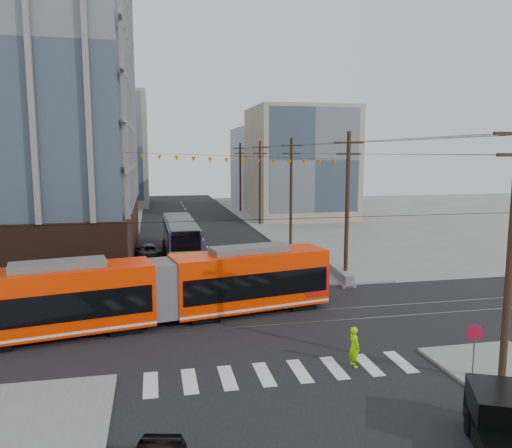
{
  "coord_description": "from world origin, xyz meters",
  "views": [
    {
      "loc": [
        -5.28,
        -22.86,
        9.48
      ],
      "look_at": [
        1.19,
        8.31,
        4.93
      ],
      "focal_mm": 35.0,
      "sensor_mm": 36.0,
      "label": 1
    }
  ],
  "objects": [
    {
      "name": "ground",
      "position": [
        0.0,
        0.0,
        0.0
      ],
      "size": [
        160.0,
        160.0,
        0.0
      ],
      "primitive_type": "plane",
      "color": "slate"
    },
    {
      "name": "utility_pole_near",
      "position": [
        8.5,
        -6.0,
        5.5
      ],
      "size": [
        0.3,
        0.3,
        11.0
      ],
      "primitive_type": "cylinder",
      "color": "black",
      "rests_on": "ground"
    },
    {
      "name": "pedestrian",
      "position": [
        3.31,
        -2.99,
        0.92
      ],
      "size": [
        0.55,
        0.73,
        1.83
      ],
      "primitive_type": "imported",
      "rotation": [
        0.0,
        0.0,
        1.75
      ],
      "color": "#98FD01",
      "rests_on": "ground"
    },
    {
      "name": "bg_bldg_ne_far",
      "position": [
        18.0,
        68.0,
        7.0
      ],
      "size": [
        16.0,
        16.0,
        14.0
      ],
      "primitive_type": "cube",
      "color": "#8C99A5",
      "rests_on": "ground"
    },
    {
      "name": "utility_pole_far",
      "position": [
        8.5,
        56.0,
        5.5
      ],
      "size": [
        0.3,
        0.3,
        11.0
      ],
      "primitive_type": "cylinder",
      "color": "black",
      "rests_on": "ground"
    },
    {
      "name": "bg_bldg_nw_far",
      "position": [
        -14.0,
        72.0,
        10.0
      ],
      "size": [
        16.0,
        18.0,
        20.0
      ],
      "primitive_type": "cube",
      "color": "gray",
      "rests_on": "ground"
    },
    {
      "name": "streetcar",
      "position": [
        -4.93,
        4.58,
        1.92
      ],
      "size": [
        20.09,
        6.72,
        3.84
      ],
      "primitive_type": null,
      "rotation": [
        0.0,
        0.0,
        0.2
      ],
      "color": "#F62C00",
      "rests_on": "ground"
    },
    {
      "name": "bg_bldg_ne_near",
      "position": [
        16.0,
        48.0,
        8.0
      ],
      "size": [
        14.0,
        14.0,
        16.0
      ],
      "primitive_type": "cube",
      "color": "gray",
      "rests_on": "ground"
    },
    {
      "name": "parked_car_grey",
      "position": [
        -6.08,
        22.53,
        0.7
      ],
      "size": [
        3.58,
        5.45,
        1.39
      ],
      "primitive_type": "imported",
      "rotation": [
        0.0,
        0.0,
        3.42
      ],
      "color": "#46474C",
      "rests_on": "ground"
    },
    {
      "name": "jersey_barrier",
      "position": [
        8.3,
        11.36,
        0.44
      ],
      "size": [
        1.33,
        4.43,
        0.87
      ],
      "primitive_type": "cube",
      "rotation": [
        0.0,
        0.0,
        -0.08
      ],
      "color": "slate",
      "rests_on": "ground"
    },
    {
      "name": "parked_car_silver",
      "position": [
        -4.96,
        11.46,
        0.74
      ],
      "size": [
        2.94,
        4.76,
        1.48
      ],
      "primitive_type": "imported",
      "rotation": [
        0.0,
        0.0,
        3.47
      ],
      "color": "#B3B4B5",
      "rests_on": "ground"
    },
    {
      "name": "city_bus",
      "position": [
        -2.93,
        22.29,
        1.77
      ],
      "size": [
        2.9,
        12.54,
        3.54
      ],
      "primitive_type": null,
      "rotation": [
        0.0,
        0.0,
        0.01
      ],
      "color": "#2B1E4B",
      "rests_on": "ground"
    },
    {
      "name": "parked_car_white",
      "position": [
        -5.8,
        16.08,
        0.62
      ],
      "size": [
        3.21,
        4.59,
        1.23
      ],
      "primitive_type": "imported",
      "rotation": [
        0.0,
        0.0,
        2.75
      ],
      "color": "silver",
      "rests_on": "ground"
    },
    {
      "name": "bg_bldg_nw_near",
      "position": [
        -17.0,
        52.0,
        9.0
      ],
      "size": [
        18.0,
        16.0,
        18.0
      ],
      "primitive_type": "cube",
      "color": "#8C99A5",
      "rests_on": "ground"
    },
    {
      "name": "stop_sign",
      "position": [
        7.48,
        -5.53,
        1.18
      ],
      "size": [
        0.89,
        0.89,
        2.35
      ],
      "primitive_type": null,
      "rotation": [
        0.0,
        0.0,
        -0.28
      ],
      "color": "#A40E25",
      "rests_on": "ground"
    }
  ]
}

